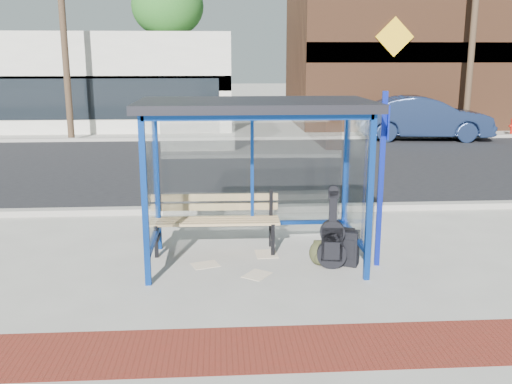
{
  "coord_description": "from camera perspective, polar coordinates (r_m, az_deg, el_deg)",
  "views": [
    {
      "loc": [
        -0.51,
        -8.07,
        3.01
      ],
      "look_at": [
        0.03,
        0.2,
        1.05
      ],
      "focal_mm": 40.0,
      "sensor_mm": 36.0,
      "label": 1
    }
  ],
  "objects": [
    {
      "name": "far_sidewalk",
      "position": [
        23.27,
        -2.43,
        5.89
      ],
      "size": [
        60.0,
        4.0,
        0.01
      ],
      "primitive_type": "cube",
      "color": "#B2ADA0",
      "rests_on": "ground"
    },
    {
      "name": "newspaper_b",
      "position": [
        8.16,
        0.1,
        -8.29
      ],
      "size": [
        0.47,
        0.49,
        0.01
      ],
      "primitive_type": "cube",
      "rotation": [
        0.0,
        0.0,
        0.95
      ],
      "color": "white",
      "rests_on": "ground"
    },
    {
      "name": "guitar_bag",
      "position": [
        8.36,
        7.61,
        -4.79
      ],
      "size": [
        0.44,
        0.18,
        1.17
      ],
      "rotation": [
        0.0,
        0.0,
        -0.14
      ],
      "color": "black",
      "rests_on": "ground"
    },
    {
      "name": "tree_right",
      "position": [
        32.85,
        20.55,
        16.78
      ],
      "size": [
        3.6,
        3.6,
        7.03
      ],
      "color": "#4C3826",
      "rests_on": "ground"
    },
    {
      "name": "bus_shelter",
      "position": [
        8.21,
        -0.12,
        6.76
      ],
      "size": [
        3.3,
        1.8,
        2.42
      ],
      "color": "navy",
      "rests_on": "ground"
    },
    {
      "name": "sign_post",
      "position": [
        8.35,
        12.49,
        2.15
      ],
      "size": [
        0.13,
        0.32,
        2.55
      ],
      "rotation": [
        0.0,
        0.0,
        -0.17
      ],
      "color": "#0D1D98",
      "rests_on": "ground"
    },
    {
      "name": "storefront_white",
      "position": [
        27.42,
        -22.11,
        10.25
      ],
      "size": [
        18.0,
        6.04,
        4.0
      ],
      "color": "silver",
      "rests_on": "ground"
    },
    {
      "name": "storefront_brown",
      "position": [
        27.89,
        14.45,
        13.31
      ],
      "size": [
        10.0,
        7.08,
        6.4
      ],
      "color": "#59331E",
      "rests_on": "ground"
    },
    {
      "name": "tree_mid",
      "position": [
        30.27,
        -8.84,
        17.8
      ],
      "size": [
        3.6,
        3.6,
        7.03
      ],
      "color": "#4C3826",
      "rests_on": "ground"
    },
    {
      "name": "street_asphalt",
      "position": [
        16.36,
        -1.86,
        2.72
      ],
      "size": [
        60.0,
        10.0,
        0.0
      ],
      "primitive_type": "cube",
      "color": "black",
      "rests_on": "ground"
    },
    {
      "name": "newspaper_a",
      "position": [
        8.57,
        -5.07,
        -7.27
      ],
      "size": [
        0.46,
        0.41,
        0.01
      ],
      "primitive_type": "cube",
      "rotation": [
        0.0,
        0.0,
        0.33
      ],
      "color": "white",
      "rests_on": "ground"
    },
    {
      "name": "newspaper_c",
      "position": [
        8.99,
        1.04,
        -6.21
      ],
      "size": [
        0.36,
        0.44,
        0.01
      ],
      "primitive_type": "cube",
      "rotation": [
        0.0,
        0.0,
        1.63
      ],
      "color": "white",
      "rests_on": "ground"
    },
    {
      "name": "backpack",
      "position": [
        8.53,
        6.38,
        -6.15
      ],
      "size": [
        0.32,
        0.29,
        0.37
      ],
      "rotation": [
        0.0,
        0.0,
        -0.03
      ],
      "color": "#292B18",
      "rests_on": "ground"
    },
    {
      "name": "suitcase",
      "position": [
        8.56,
        9.08,
        -5.54
      ],
      "size": [
        0.39,
        0.33,
        0.58
      ],
      "rotation": [
        0.0,
        0.0,
        -0.43
      ],
      "color": "black",
      "rests_on": "ground"
    },
    {
      "name": "parked_car",
      "position": [
        22.24,
        16.39,
        7.1
      ],
      "size": [
        5.03,
        2.2,
        1.61
      ],
      "primitive_type": "imported",
      "rotation": [
        0.0,
        0.0,
        1.47
      ],
      "color": "#182543",
      "rests_on": "ground"
    },
    {
      "name": "utility_pole_east",
      "position": [
        23.51,
        20.92,
        15.16
      ],
      "size": [
        1.6,
        0.24,
        8.0
      ],
      "color": "#4C3826",
      "rests_on": "ground"
    },
    {
      "name": "bench",
      "position": [
        9.03,
        -4.13,
        -2.57
      ],
      "size": [
        2.03,
        0.52,
        0.95
      ],
      "rotation": [
        0.0,
        0.0,
        -0.02
      ],
      "color": "black",
      "rests_on": "ground"
    },
    {
      "name": "curb_near",
      "position": [
        11.37,
        -1.01,
        -1.71
      ],
      "size": [
        60.0,
        0.25,
        0.12
      ],
      "primitive_type": "cube",
      "color": "gray",
      "rests_on": "ground"
    },
    {
      "name": "ground",
      "position": [
        8.63,
        -0.09,
        -7.09
      ],
      "size": [
        120.0,
        120.0,
        0.0
      ],
      "primitive_type": "plane",
      "color": "#B2ADA0",
      "rests_on": "ground"
    },
    {
      "name": "brick_paver_strip",
      "position": [
        6.26,
        1.47,
        -15.35
      ],
      "size": [
        60.0,
        1.0,
        0.01
      ],
      "primitive_type": "cube",
      "color": "maroon",
      "rests_on": "ground"
    },
    {
      "name": "curb_far",
      "position": [
        21.38,
        -2.31,
        5.38
      ],
      "size": [
        60.0,
        0.25,
        0.12
      ],
      "primitive_type": "cube",
      "color": "gray",
      "rests_on": "ground"
    },
    {
      "name": "utility_pole_west",
      "position": [
        22.19,
        -18.73,
        15.49
      ],
      "size": [
        1.6,
        0.24,
        8.0
      ],
      "color": "#4C3826",
      "rests_on": "ground"
    }
  ]
}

